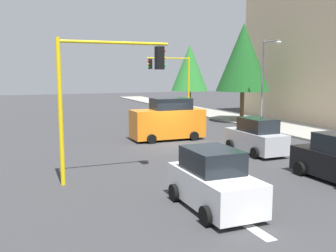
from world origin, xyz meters
TOP-DOWN VIEW (x-y plane):
  - ground_plane at (0.00, 0.00)m, footprint 120.00×120.00m
  - sidewalk_kerb at (-5.00, 10.50)m, footprint 80.00×4.00m
  - lane_arrow_near at (11.51, -3.00)m, footprint 2.40×1.10m
  - traffic_signal_far_left at (-14.00, 5.74)m, footprint 0.36×4.59m
  - traffic_signal_near_right at (6.00, -5.71)m, footprint 0.36×4.59m
  - street_lamp_curbside at (-3.61, 9.20)m, footprint 2.15×0.28m
  - tree_roadside_far at (-18.00, 9.50)m, footprint 4.14×4.14m
  - tree_roadside_mid at (-8.00, 10.00)m, footprint 4.78×4.78m
  - delivery_van_orange at (-2.00, 0.31)m, footprint 2.22×4.80m
  - car_silver at (3.82, 3.19)m, footprint 3.95×1.93m
  - car_white at (10.58, -3.23)m, footprint 3.80×2.05m

SIDE VIEW (x-z plane):
  - ground_plane at x=0.00m, z-range 0.00..0.00m
  - lane_arrow_near at x=11.51m, z-range -0.54..0.56m
  - sidewalk_kerb at x=-5.00m, z-range 0.00..0.15m
  - car_silver at x=3.82m, z-range -0.09..1.88m
  - car_white at x=10.58m, z-range -0.09..1.88m
  - delivery_van_orange at x=-2.00m, z-range -0.11..2.67m
  - traffic_signal_near_right at x=6.00m, z-range 1.20..6.98m
  - traffic_signal_far_left at x=-14.00m, z-range 1.23..7.21m
  - street_lamp_curbside at x=-3.61m, z-range 0.85..7.85m
  - tree_roadside_far at x=-18.00m, z-range 1.18..8.73m
  - tree_roadside_mid at x=-8.00m, z-range 1.38..10.15m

